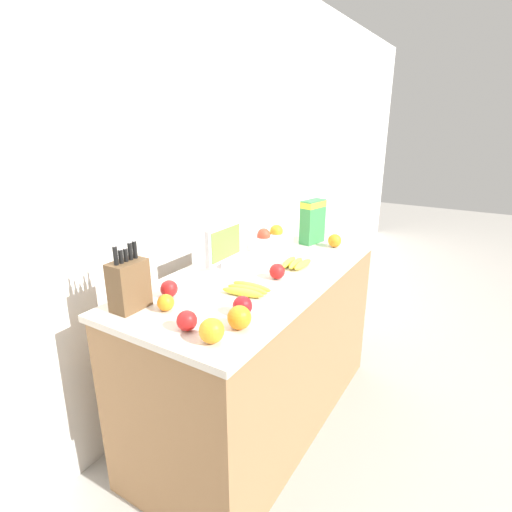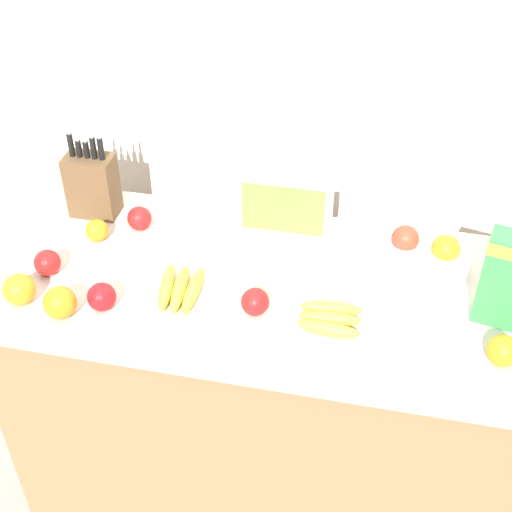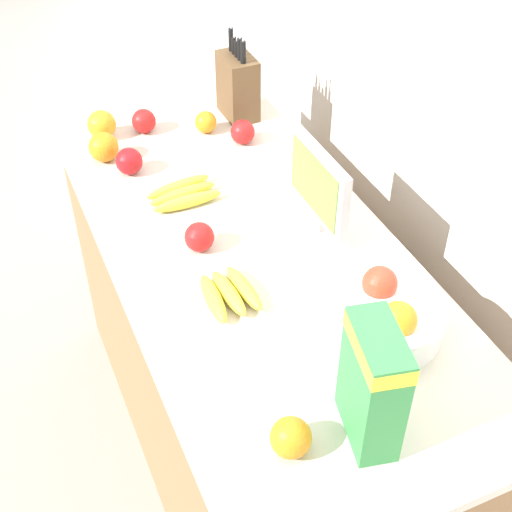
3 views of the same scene
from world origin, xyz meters
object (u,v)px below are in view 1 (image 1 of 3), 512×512
at_px(small_monitor, 224,244).
at_px(banana_bunch_left, 296,263).
at_px(orange_mid_right, 212,331).
at_px(orange_near_bowl, 166,303).
at_px(knife_block, 129,284).
at_px(fruit_bowl, 270,240).
at_px(orange_mid_left, 335,241).
at_px(banana_bunch_right, 247,289).
at_px(apple_near_bananas, 169,289).
at_px(orange_front_left, 239,318).
at_px(cereal_box, 313,220).
at_px(apple_leftmost, 187,321).
at_px(apple_by_knife_block, 242,306).
at_px(apple_rear, 277,271).

bearing_deg(small_monitor, banana_bunch_left, -60.34).
bearing_deg(orange_mid_right, orange_near_bowl, 72.24).
bearing_deg(knife_block, orange_mid_right, -95.06).
bearing_deg(small_monitor, fruit_bowl, -5.95).
relative_size(fruit_bowl, orange_mid_left, 3.41).
bearing_deg(orange_mid_right, knife_block, 84.94).
bearing_deg(orange_mid_left, small_monitor, 148.96).
distance_m(banana_bunch_right, apple_near_bananas, 0.34).
relative_size(orange_front_left, orange_mid_left, 1.10).
xyz_separation_m(cereal_box, orange_mid_right, (-1.30, -0.20, -0.10)).
height_order(banana_bunch_right, apple_near_bananas, apple_near_bananas).
distance_m(orange_near_bowl, orange_front_left, 0.34).
height_order(banana_bunch_left, apple_leftmost, apple_leftmost).
xyz_separation_m(small_monitor, orange_front_left, (-0.52, -0.44, -0.08)).
xyz_separation_m(apple_leftmost, apple_near_bananas, (0.19, 0.26, -0.00)).
distance_m(banana_bunch_left, banana_bunch_right, 0.43).
distance_m(apple_near_bananas, orange_front_left, 0.43).
bearing_deg(orange_mid_left, cereal_box, 83.97).
distance_m(apple_near_bananas, orange_mid_left, 1.13).
xyz_separation_m(orange_front_left, orange_mid_left, (1.15, 0.07, -0.00)).
distance_m(apple_near_bananas, orange_mid_right, 0.44).
bearing_deg(banana_bunch_left, fruit_bowl, 51.34).
distance_m(banana_bunch_right, apple_leftmost, 0.40).
bearing_deg(banana_bunch_right, orange_front_left, -152.52).
relative_size(small_monitor, fruit_bowl, 1.04).
height_order(knife_block, fruit_bowl, knife_block).
bearing_deg(knife_block, banana_bunch_left, -23.99).
xyz_separation_m(fruit_bowl, orange_mid_right, (-1.07, -0.37, -0.00)).
bearing_deg(orange_mid_right, cereal_box, 8.71).
relative_size(orange_mid_right, orange_mid_left, 1.10).
bearing_deg(knife_block, banana_bunch_right, -40.65).
height_order(banana_bunch_left, apple_by_knife_block, apple_by_knife_block).
bearing_deg(orange_front_left, orange_near_bowl, 95.39).
bearing_deg(banana_bunch_right, banana_bunch_left, -4.39).
distance_m(cereal_box, banana_bunch_left, 0.48).
relative_size(small_monitor, orange_front_left, 3.22).
distance_m(banana_bunch_right, orange_mid_left, 0.87).
xyz_separation_m(cereal_box, orange_near_bowl, (-1.20, 0.11, -0.11)).
relative_size(cereal_box, apple_leftmost, 3.54).
relative_size(banana_bunch_right, orange_mid_left, 2.46).
relative_size(banana_bunch_right, orange_near_bowl, 2.89).
height_order(apple_rear, orange_front_left, orange_front_left).
relative_size(apple_rear, orange_mid_right, 0.86).
relative_size(apple_leftmost, orange_mid_right, 0.86).
bearing_deg(apple_near_bananas, apple_rear, -34.89).
relative_size(small_monitor, apple_by_knife_block, 3.65).
distance_m(apple_rear, orange_mid_right, 0.64).
xyz_separation_m(cereal_box, fruit_bowl, (-0.23, 0.17, -0.10)).
relative_size(knife_block, fruit_bowl, 1.15).
bearing_deg(banana_bunch_right, orange_near_bowl, 149.41).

